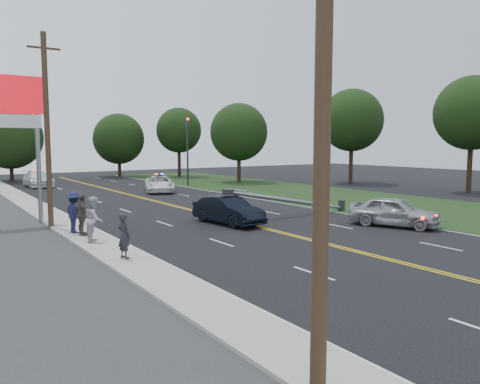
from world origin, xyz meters
TOP-DOWN VIEW (x-y plane):
  - ground at (0.00, 0.00)m, footprint 120.00×120.00m
  - sidewalk at (-8.40, 10.00)m, footprint 1.80×70.00m
  - grass_verge at (13.50, 10.00)m, footprint 12.00×80.00m
  - centerline_yellow at (0.00, 10.00)m, footprint 0.36×80.00m
  - pylon_sign at (-10.50, 14.00)m, footprint 3.20×0.35m
  - traffic_signal at (8.30, 30.00)m, footprint 0.28×0.41m
  - fallen_streetlight at (4.19, 8.00)m, footprint 9.36×0.44m
  - utility_pole_near at (-9.20, -8.00)m, footprint 1.60×0.28m
  - utility_pole_mid at (-9.20, 12.00)m, footprint 1.60×0.28m
  - tree_6 at (-6.12, 46.45)m, footprint 7.32×7.32m
  - tree_7 at (6.94, 46.78)m, footprint 6.66×6.66m
  - tree_8 at (13.48, 42.26)m, footprint 5.91×5.91m
  - tree_9 at (15.17, 30.61)m, footprint 6.51×6.51m
  - tree_12 at (25.55, 9.38)m, footprint 6.52×6.52m
  - tree_13 at (24.53, 22.37)m, footprint 6.82×6.82m
  - crashed_sedan at (-0.82, 7.91)m, footprint 2.15×4.79m
  - waiting_sedan at (6.15, 2.33)m, footprint 3.56×5.03m
  - emergency_a at (3.08, 25.60)m, footprint 4.16×5.81m
  - emergency_b at (-5.02, 37.22)m, footprint 2.38×5.59m
  - bystander_a at (-8.46, 3.22)m, footprint 0.55×0.71m
  - bystander_b at (-8.47, 6.90)m, footprint 1.08×1.19m
  - bystander_c at (-8.65, 9.43)m, footprint 0.98×1.41m
  - bystander_d at (-8.53, 8.56)m, footprint 0.59×1.19m

SIDE VIEW (x-z plane):
  - ground at x=0.00m, z-range 0.00..0.00m
  - grass_verge at x=13.50m, z-range 0.00..0.01m
  - centerline_yellow at x=0.00m, z-range 0.01..0.01m
  - sidewalk at x=-8.40m, z-range 0.00..0.12m
  - emergency_a at x=3.08m, z-range 0.00..1.47m
  - crashed_sedan at x=-0.82m, z-range 0.00..1.53m
  - waiting_sedan at x=6.15m, z-range 0.00..1.59m
  - emergency_b at x=-5.02m, z-range 0.00..1.61m
  - fallen_streetlight at x=4.19m, z-range -0.04..1.88m
  - bystander_a at x=-8.46m, z-range 0.12..1.84m
  - bystander_d at x=-8.53m, z-range 0.12..2.09m
  - bystander_b at x=-8.47m, z-range 0.12..2.11m
  - bystander_c at x=-8.65m, z-range 0.12..2.12m
  - traffic_signal at x=8.30m, z-range 0.68..7.73m
  - tree_7 at x=6.94m, z-range 0.82..9.13m
  - tree_6 at x=-6.12m, z-range 0.70..9.44m
  - utility_pole_near at x=-9.20m, z-range 0.08..10.08m
  - utility_pole_mid at x=-9.20m, z-range 0.08..10.08m
  - tree_9 at x=15.17m, z-range 1.20..10.12m
  - pylon_sign at x=-10.50m, z-range 2.00..10.00m
  - tree_8 at x=13.48m, z-range 1.56..10.62m
  - tree_13 at x=24.53m, z-range 1.74..12.07m
  - tree_12 at x=25.55m, z-range 1.89..12.21m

